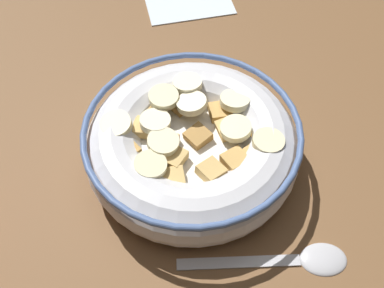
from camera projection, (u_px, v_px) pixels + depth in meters
ground_plane at (192, 168)px, 46.73cm from camera, size 134.18×134.18×2.00cm
cereal_bowl at (192, 144)px, 43.55cm from camera, size 19.92×19.92×6.02cm
spoon at (301, 259)px, 39.63cm from camera, size 14.63×5.18×0.80cm
folded_napkin at (189, 3)px, 60.56cm from camera, size 11.22×7.03×0.30cm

